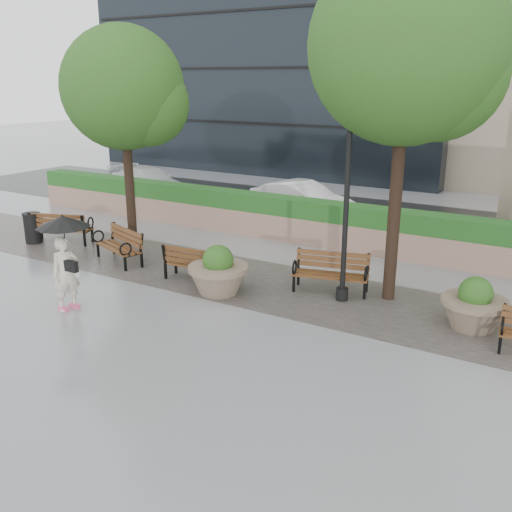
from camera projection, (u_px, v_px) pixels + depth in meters
The scene contains 17 objects.
ground at pixel (182, 325), 11.87m from camera, with size 100.00×100.00×0.00m, color gray.
cobble_strip at pixel (256, 282), 14.32m from camera, with size 28.00×3.20×0.01m, color #383330.
hedge_wall at pixel (324, 224), 17.39m from camera, with size 24.00×0.80×1.35m.
asphalt_street at pixel (369, 218), 20.86m from camera, with size 40.00×7.00×0.00m, color black.
bench_0 at pixel (62, 234), 17.68m from camera, with size 1.95×1.31×0.98m.
bench_1 at pixel (119, 252), 15.83m from camera, with size 1.87×1.23×0.94m.
bench_2 at pixel (197, 271), 14.36m from camera, with size 1.75×0.83×0.91m.
bench_3 at pixel (330, 281), 13.61m from camera, with size 1.88×1.12×0.95m.
planter_left at pixel (218, 275), 13.48m from camera, with size 1.43×1.43×1.20m.
planter_right at pixel (474, 309), 11.58m from camera, with size 1.33×1.33×1.11m.
trash_bin at pixel (33, 229), 17.64m from camera, with size 0.54×0.54×0.90m, color black.
lamppost at pixel (346, 217), 12.59m from camera, with size 0.28×0.28×4.48m.
tree_0 at pixel (129, 92), 16.58m from camera, with size 3.65×3.58×6.43m.
tree_1 at pixel (415, 53), 11.67m from camera, with size 4.08×4.08×7.59m.
car_left at pixel (149, 182), 24.56m from camera, with size 1.73×4.26×1.24m, color silver.
car_right at pixel (302, 201), 20.65m from camera, with size 1.42×4.06×1.34m, color silver.
pedestrian at pixel (65, 253), 12.31m from camera, with size 1.15×1.15×2.12m.
Camera 1 is at (6.95, -8.54, 4.91)m, focal length 40.00 mm.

